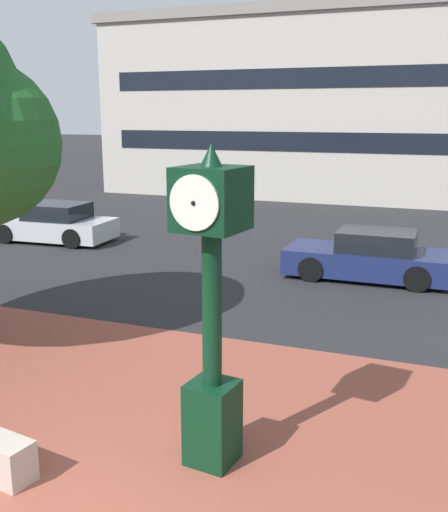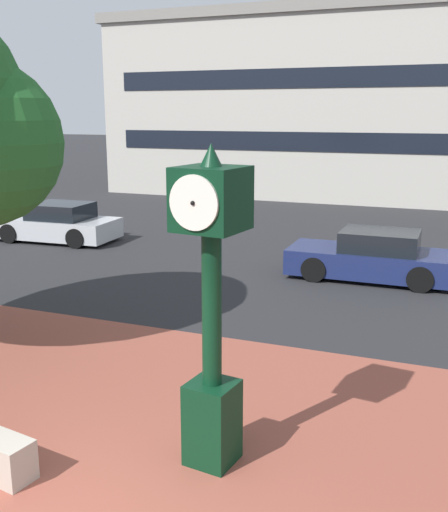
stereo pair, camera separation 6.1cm
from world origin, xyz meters
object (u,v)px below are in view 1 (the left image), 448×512
Objects in this scene: street_clock at (212,303)px; car_street_mid at (370,257)px; car_street_near at (54,224)px; civic_building at (361,106)px.

car_street_mid is at bearing 93.88° from street_clock.
car_street_mid is (0.56, 9.36, -1.49)m from street_clock.
car_street_near is at bearing 84.09° from car_street_mid.
car_street_near and car_street_mid have the same top height.
street_clock reaches higher than car_street_near.
car_street_near is (-10.00, 10.38, -1.49)m from street_clock.
street_clock is 30.29m from civic_building.
civic_building reaches higher than car_street_near.
car_street_near is 21.23m from civic_building.
civic_building reaches higher than street_clock.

